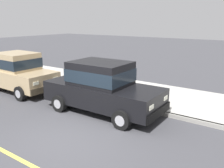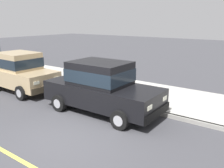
% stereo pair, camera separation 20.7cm
% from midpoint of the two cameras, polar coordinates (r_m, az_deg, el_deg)
% --- Properties ---
extents(ground_plane, '(80.00, 80.00, 0.00)m').
position_cam_midpoint_polar(ground_plane, '(7.57, -9.57, -12.05)').
color(ground_plane, '#424247').
extents(curb, '(0.16, 64.00, 0.14)m').
position_cam_midpoint_polar(curb, '(9.84, 3.87, -4.96)').
color(curb, gray).
rests_on(curb, ground).
extents(sidewalk, '(3.60, 64.00, 0.14)m').
position_cam_midpoint_polar(sidewalk, '(11.32, 8.78, -2.42)').
color(sidewalk, '#B7B5AD').
rests_on(sidewalk, ground).
extents(lane_centre_line, '(0.12, 57.60, 0.01)m').
position_cam_midpoint_polar(lane_centre_line, '(6.71, -19.79, -16.52)').
color(lane_centre_line, '#E0D64C').
rests_on(lane_centre_line, ground).
extents(car_black_sedan, '(2.08, 4.62, 1.92)m').
position_cam_midpoint_polar(car_black_sedan, '(9.05, -1.85, -0.63)').
color(car_black_sedan, black).
rests_on(car_black_sedan, ground).
extents(car_tan_hatchback, '(2.00, 3.83, 1.88)m').
position_cam_midpoint_polar(car_tan_hatchback, '(12.54, -20.17, 2.80)').
color(car_tan_hatchback, tan).
rests_on(car_tan_hatchback, ground).
extents(dog_white, '(0.76, 0.24, 0.49)m').
position_cam_midpoint_polar(dog_white, '(11.33, 3.12, -0.36)').
color(dog_white, white).
rests_on(dog_white, sidewalk).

